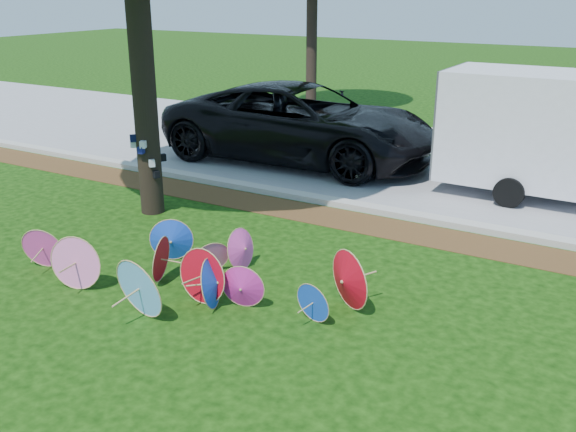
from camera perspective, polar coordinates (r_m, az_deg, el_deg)
name	(u,v)px	position (r m, az deg, el deg)	size (l,w,h in m)	color
ground	(179,319)	(8.63, -9.71, -8.98)	(90.00, 90.00, 0.00)	black
mulch_strip	(332,217)	(12.09, 3.90, -0.13)	(90.00, 1.00, 0.01)	#472D16
curb	(348,204)	(12.67, 5.32, 1.04)	(90.00, 0.30, 0.12)	#B7B5AD
street	(418,160)	(16.39, 11.50, 4.87)	(90.00, 8.00, 0.01)	gray
parasol_pile	(190,269)	(9.12, -8.71, -4.67)	(5.35, 2.45, 0.87)	pink
black_van	(302,123)	(15.87, 1.22, 8.25)	(3.12, 6.77, 1.88)	black
cargo_trailer	(527,127)	(13.97, 20.48, 7.40)	(3.18, 2.01, 2.83)	white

